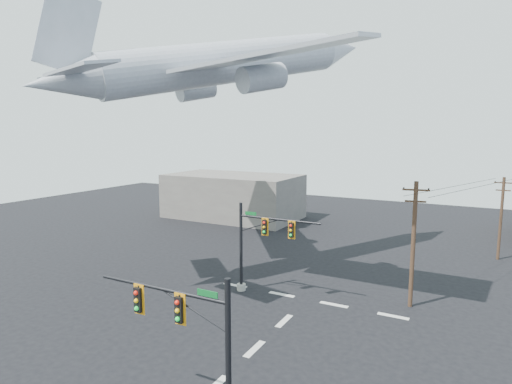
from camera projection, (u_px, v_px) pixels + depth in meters
The scene contains 8 objects.
lane_markings at pixel (265, 339), 24.86m from camera, with size 14.00×21.20×0.01m.
signal_mast_near at pixel (197, 349), 16.57m from camera, with size 6.65×0.73×6.67m.
signal_mast_far at pixel (257, 246), 31.31m from camera, with size 6.57×0.74×6.75m.
utility_pole_a at pixel (413, 242), 28.85m from camera, with size 1.74×0.39×8.69m.
utility_pole_b at pixel (501, 217), 39.71m from camera, with size 1.58×0.26×7.80m.
power_lines at pixel (467, 186), 33.81m from camera, with size 7.14×15.34×0.03m.
airliner at pixel (227, 64), 34.46m from camera, with size 25.94×28.31×8.55m.
building_left at pixel (233, 196), 59.67m from camera, with size 18.00×10.00×6.00m, color slate.
Camera 1 is at (10.50, -15.59, 11.99)m, focal length 30.00 mm.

